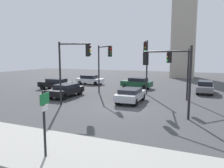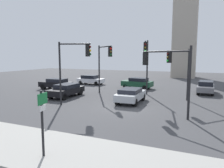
{
  "view_description": "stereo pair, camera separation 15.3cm",
  "coord_description": "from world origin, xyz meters",
  "px_view_note": "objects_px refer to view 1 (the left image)",
  "views": [
    {
      "loc": [
        5.88,
        -16.76,
        4.27
      ],
      "look_at": [
        -1.86,
        1.58,
        1.67
      ],
      "focal_mm": 34.67,
      "sensor_mm": 36.0,
      "label": 1
    },
    {
      "loc": [
        6.02,
        -16.7,
        4.27
      ],
      "look_at": [
        -1.86,
        1.58,
        1.67
      ],
      "focal_mm": 34.67,
      "sensor_mm": 36.0,
      "label": 2
    }
  ],
  "objects_px": {
    "traffic_light_2": "(179,64)",
    "car_1": "(205,87)",
    "traffic_light_0": "(74,61)",
    "car_2": "(90,80)",
    "car_6": "(137,83)",
    "traffic_light_4": "(104,59)",
    "car_0": "(131,95)",
    "car_5": "(55,84)",
    "direction_sign": "(44,117)",
    "traffic_light_3": "(146,57)",
    "traffic_light_1": "(165,66)",
    "car_3": "(66,90)"
  },
  "relations": [
    {
      "from": "traffic_light_1",
      "to": "car_0",
      "type": "relative_size",
      "value": 1.19
    },
    {
      "from": "traffic_light_2",
      "to": "traffic_light_3",
      "type": "height_order",
      "value": "traffic_light_3"
    },
    {
      "from": "car_2",
      "to": "car_6",
      "type": "relative_size",
      "value": 0.97
    },
    {
      "from": "car_1",
      "to": "car_2",
      "type": "xyz_separation_m",
      "value": [
        -15.99,
        1.77,
        -0.03
      ]
    },
    {
      "from": "car_0",
      "to": "car_2",
      "type": "bearing_deg",
      "value": 43.5
    },
    {
      "from": "traffic_light_3",
      "to": "direction_sign",
      "type": "bearing_deg",
      "value": -13.06
    },
    {
      "from": "traffic_light_0",
      "to": "car_5",
      "type": "bearing_deg",
      "value": 119.63
    },
    {
      "from": "car_5",
      "to": "direction_sign",
      "type": "bearing_deg",
      "value": 124.08
    },
    {
      "from": "traffic_light_3",
      "to": "car_1",
      "type": "xyz_separation_m",
      "value": [
        5.68,
        5.15,
        -3.45
      ]
    },
    {
      "from": "traffic_light_4",
      "to": "car_5",
      "type": "height_order",
      "value": "traffic_light_4"
    },
    {
      "from": "traffic_light_4",
      "to": "car_1",
      "type": "bearing_deg",
      "value": 73.81
    },
    {
      "from": "traffic_light_3",
      "to": "traffic_light_4",
      "type": "relative_size",
      "value": 1.09
    },
    {
      "from": "traffic_light_4",
      "to": "traffic_light_1",
      "type": "bearing_deg",
      "value": 10.46
    },
    {
      "from": "direction_sign",
      "to": "traffic_light_2",
      "type": "distance_m",
      "value": 14.66
    },
    {
      "from": "traffic_light_1",
      "to": "car_2",
      "type": "height_order",
      "value": "traffic_light_1"
    },
    {
      "from": "car_1",
      "to": "car_2",
      "type": "bearing_deg",
      "value": -94.58
    },
    {
      "from": "traffic_light_4",
      "to": "car_2",
      "type": "distance_m",
      "value": 9.89
    },
    {
      "from": "traffic_light_2",
      "to": "car_1",
      "type": "height_order",
      "value": "traffic_light_2"
    },
    {
      "from": "direction_sign",
      "to": "traffic_light_0",
      "type": "xyz_separation_m",
      "value": [
        -4.36,
        8.97,
        2.06
      ]
    },
    {
      "from": "traffic_light_1",
      "to": "car_1",
      "type": "distance_m",
      "value": 11.37
    },
    {
      "from": "traffic_light_0",
      "to": "car_5",
      "type": "xyz_separation_m",
      "value": [
        -7.07,
        6.64,
        -3.12
      ]
    },
    {
      "from": "car_5",
      "to": "traffic_light_4",
      "type": "bearing_deg",
      "value": 168.66
    },
    {
      "from": "traffic_light_2",
      "to": "car_5",
      "type": "relative_size",
      "value": 1.16
    },
    {
      "from": "direction_sign",
      "to": "car_6",
      "type": "height_order",
      "value": "direction_sign"
    },
    {
      "from": "traffic_light_2",
      "to": "car_1",
      "type": "distance_m",
      "value": 6.94
    },
    {
      "from": "traffic_light_2",
      "to": "car_2",
      "type": "height_order",
      "value": "traffic_light_2"
    },
    {
      "from": "car_2",
      "to": "traffic_light_2",
      "type": "bearing_deg",
      "value": -28.29
    },
    {
      "from": "traffic_light_2",
      "to": "car_1",
      "type": "relative_size",
      "value": 1.19
    },
    {
      "from": "car_0",
      "to": "car_2",
      "type": "relative_size",
      "value": 1.03
    },
    {
      "from": "traffic_light_4",
      "to": "traffic_light_2",
      "type": "bearing_deg",
      "value": 42.76
    },
    {
      "from": "traffic_light_0",
      "to": "car_2",
      "type": "height_order",
      "value": "traffic_light_0"
    },
    {
      "from": "traffic_light_4",
      "to": "car_2",
      "type": "relative_size",
      "value": 1.36
    },
    {
      "from": "traffic_light_1",
      "to": "car_6",
      "type": "height_order",
      "value": "traffic_light_1"
    },
    {
      "from": "traffic_light_2",
      "to": "traffic_light_0",
      "type": "bearing_deg",
      "value": -15.74
    },
    {
      "from": "traffic_light_1",
      "to": "car_5",
      "type": "relative_size",
      "value": 1.17
    },
    {
      "from": "car_0",
      "to": "car_1",
      "type": "xyz_separation_m",
      "value": [
        6.33,
        8.07,
        0.03
      ]
    },
    {
      "from": "traffic_light_2",
      "to": "car_3",
      "type": "bearing_deg",
      "value": -37.14
    },
    {
      "from": "traffic_light_1",
      "to": "car_2",
      "type": "relative_size",
      "value": 1.23
    },
    {
      "from": "car_2",
      "to": "car_6",
      "type": "bearing_deg",
      "value": -7.42
    },
    {
      "from": "traffic_light_4",
      "to": "car_0",
      "type": "distance_m",
      "value": 5.6
    },
    {
      "from": "traffic_light_4",
      "to": "car_1",
      "type": "relative_size",
      "value": 1.31
    },
    {
      "from": "traffic_light_2",
      "to": "car_2",
      "type": "relative_size",
      "value": 1.23
    },
    {
      "from": "traffic_light_0",
      "to": "car_5",
      "type": "distance_m",
      "value": 10.19
    },
    {
      "from": "car_2",
      "to": "car_0",
      "type": "bearing_deg",
      "value": -44.33
    },
    {
      "from": "traffic_light_1",
      "to": "car_0",
      "type": "xyz_separation_m",
      "value": [
        -3.46,
        2.58,
        -2.79
      ]
    },
    {
      "from": "traffic_light_4",
      "to": "car_0",
      "type": "height_order",
      "value": "traffic_light_4"
    },
    {
      "from": "direction_sign",
      "to": "car_1",
      "type": "distance_m",
      "value": 20.94
    },
    {
      "from": "traffic_light_2",
      "to": "traffic_light_3",
      "type": "xyz_separation_m",
      "value": [
        -3.25,
        0.75,
        0.71
      ]
    },
    {
      "from": "traffic_light_4",
      "to": "direction_sign",
      "type": "bearing_deg",
      "value": -29.15
    },
    {
      "from": "direction_sign",
      "to": "car_6",
      "type": "relative_size",
      "value": 0.67
    }
  ]
}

